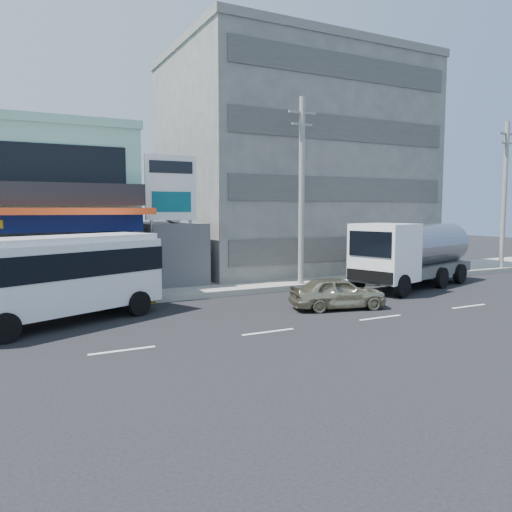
# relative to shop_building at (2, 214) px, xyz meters

# --- Properties ---
(ground) EXTENTS (120.00, 120.00, 0.00)m
(ground) POSITION_rel_shop_building_xyz_m (8.00, -13.95, -4.00)
(ground) COLOR black
(ground) RESTS_ON ground
(sidewalk) EXTENTS (70.00, 5.00, 0.30)m
(sidewalk) POSITION_rel_shop_building_xyz_m (13.00, -4.45, -3.85)
(sidewalk) COLOR gray
(sidewalk) RESTS_ON ground
(shop_building) EXTENTS (12.40, 11.70, 8.00)m
(shop_building) POSITION_rel_shop_building_xyz_m (0.00, 0.00, 0.00)
(shop_building) COLOR #3F3F44
(shop_building) RESTS_ON ground
(concrete_building) EXTENTS (16.00, 12.00, 14.00)m
(concrete_building) POSITION_rel_shop_building_xyz_m (18.00, 1.05, 3.00)
(concrete_building) COLOR gray
(concrete_building) RESTS_ON ground
(gap_structure) EXTENTS (3.00, 6.00, 3.50)m
(gap_structure) POSITION_rel_shop_building_xyz_m (8.00, -1.95, -2.25)
(gap_structure) COLOR #3F3F44
(gap_structure) RESTS_ON ground
(satellite_dish) EXTENTS (1.50, 1.50, 0.15)m
(satellite_dish) POSITION_rel_shop_building_xyz_m (8.00, -2.95, -0.42)
(satellite_dish) COLOR slate
(satellite_dish) RESTS_ON gap_structure
(billboard) EXTENTS (2.60, 0.18, 6.90)m
(billboard) POSITION_rel_shop_building_xyz_m (7.50, -4.75, 0.93)
(billboard) COLOR gray
(billboard) RESTS_ON ground
(utility_pole_near) EXTENTS (1.60, 0.30, 10.00)m
(utility_pole_near) POSITION_rel_shop_building_xyz_m (14.00, -6.55, 1.15)
(utility_pole_near) COLOR #999993
(utility_pole_near) RESTS_ON ground
(utility_pole_far) EXTENTS (1.60, 0.30, 10.00)m
(utility_pole_far) POSITION_rel_shop_building_xyz_m (30.00, -6.55, 1.15)
(utility_pole_far) COLOR #999993
(utility_pole_far) RESTS_ON ground
(minibus) EXTENTS (8.08, 5.46, 3.24)m
(minibus) POSITION_rel_shop_building_xyz_m (1.77, -9.23, -2.06)
(minibus) COLOR white
(minibus) RESTS_ON ground
(sedan) EXTENTS (4.35, 2.56, 1.39)m
(sedan) POSITION_rel_shop_building_xyz_m (12.57, -11.74, -3.30)
(sedan) COLOR tan
(sedan) RESTS_ON ground
(tanker_truck) EXTENTS (9.28, 5.11, 3.51)m
(tanker_truck) POSITION_rel_shop_building_xyz_m (19.63, -8.77, -2.11)
(tanker_truck) COLOR white
(tanker_truck) RESTS_ON ground
(motorcycle_rider) EXTENTS (2.01, 1.02, 2.46)m
(motorcycle_rider) POSITION_rel_shop_building_xyz_m (4.00, -7.57, -3.19)
(motorcycle_rider) COLOR #520B0B
(motorcycle_rider) RESTS_ON ground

